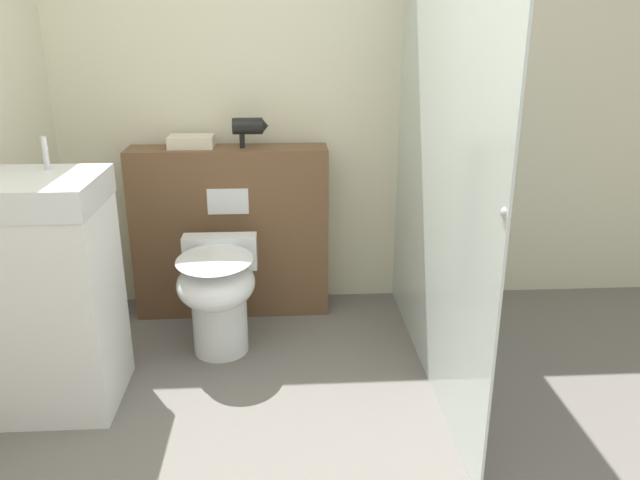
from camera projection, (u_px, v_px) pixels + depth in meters
wall_back at (292, 89)px, 3.48m from camera, size 8.00×0.06×2.50m
partition_panel at (231, 232)px, 3.53m from camera, size 1.09×0.25×0.96m
shower_glass at (438, 145)px, 2.69m from camera, size 0.04×1.79×2.20m
toilet at (218, 291)px, 3.08m from camera, size 0.38×0.54×0.56m
sink_vanity at (54, 294)px, 2.64m from camera, size 0.48×0.49×1.16m
hair_drier at (249, 127)px, 3.33m from camera, size 0.19×0.09×0.16m
folded_towel at (191, 142)px, 3.36m from camera, size 0.24×0.16×0.06m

